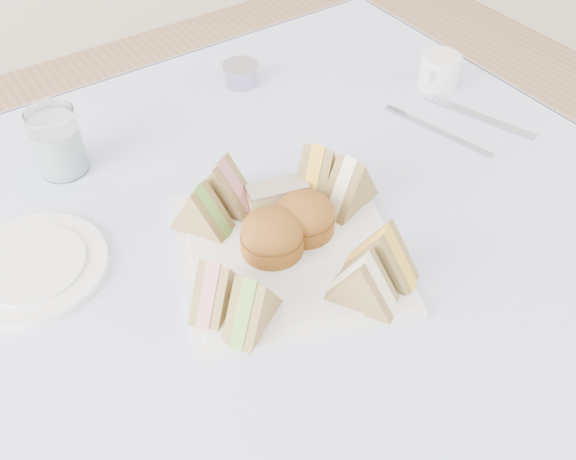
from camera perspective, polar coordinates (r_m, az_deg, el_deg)
floor at (r=1.53m, az=1.07°, el=-19.66°), size 4.00×4.00×0.00m
table at (r=1.20m, az=1.30°, el=-12.08°), size 0.90×0.90×0.74m
tablecloth at (r=0.91m, az=1.68°, el=0.76°), size 1.02×1.02×0.01m
serving_plate at (r=0.86m, az=0.00°, el=-2.08°), size 0.37×0.37×0.01m
sandwich_fl_a at (r=0.77m, az=-6.38°, el=-4.76°), size 0.09×0.08×0.08m
sandwich_fl_b at (r=0.75m, az=-3.24°, el=-6.32°), size 0.09×0.08×0.08m
sandwich_fr_a at (r=0.80m, az=8.38°, el=-1.93°), size 0.08×0.10×0.08m
sandwich_fr_b at (r=0.77m, az=6.75°, el=-4.38°), size 0.08×0.10×0.08m
sandwich_bl_a at (r=0.86m, az=-7.78°, el=1.97°), size 0.08×0.09×0.08m
sandwich_bl_b at (r=0.89m, az=-5.85°, el=4.08°), size 0.09×0.10×0.09m
sandwich_br_a at (r=0.89m, az=5.48°, el=4.29°), size 0.10×0.07×0.08m
sandwich_br_b at (r=0.91m, az=2.66°, el=5.39°), size 0.10×0.09×0.08m
scone_left at (r=0.83m, az=-1.44°, el=-0.45°), size 0.11×0.11×0.06m
scone_right at (r=0.86m, az=1.50°, el=1.22°), size 0.08×0.08×0.05m
pastry_slice at (r=0.90m, az=-0.97°, el=3.00°), size 0.09×0.05×0.04m
side_plate at (r=0.91m, az=-21.80°, el=-3.08°), size 0.22×0.22×0.01m
water_glass at (r=1.02m, az=-19.82°, el=7.40°), size 0.09×0.09×0.11m
tea_strainer at (r=1.19m, az=-4.23°, el=13.54°), size 0.08×0.08×0.04m
knife at (r=1.15m, az=16.61°, el=9.64°), size 0.08×0.19×0.00m
fork at (r=1.09m, az=13.90°, el=8.22°), size 0.05×0.17×0.00m
creamer_jug at (r=1.20m, az=13.27°, el=13.56°), size 0.09×0.09×0.06m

